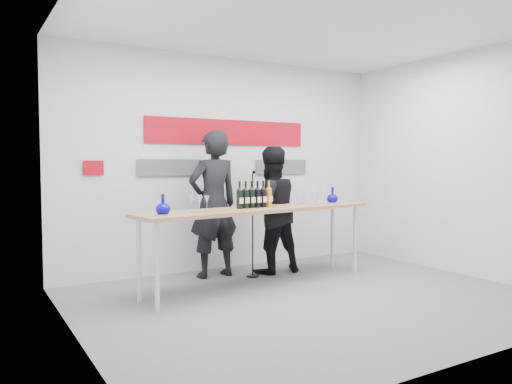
% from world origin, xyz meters
% --- Properties ---
extents(ground, '(5.00, 5.00, 0.00)m').
position_xyz_m(ground, '(0.00, 0.00, 0.00)').
color(ground, slate).
rests_on(ground, ground).
extents(back_wall, '(5.00, 0.04, 3.00)m').
position_xyz_m(back_wall, '(0.00, 2.00, 1.50)').
color(back_wall, silver).
rests_on(back_wall, ground).
extents(signage, '(3.38, 0.02, 0.79)m').
position_xyz_m(signage, '(-0.06, 1.97, 1.81)').
color(signage, '#B10715').
rests_on(signage, back_wall).
extents(tasting_table, '(3.26, 1.02, 0.96)m').
position_xyz_m(tasting_table, '(-0.17, 0.83, 0.89)').
color(tasting_table, tan).
rests_on(tasting_table, ground).
extents(wine_bottles, '(0.53, 0.14, 0.33)m').
position_xyz_m(wine_bottles, '(-0.24, 0.85, 1.13)').
color(wine_bottles, black).
rests_on(wine_bottles, tasting_table).
extents(decanter_left, '(0.16, 0.16, 0.21)m').
position_xyz_m(decanter_left, '(-1.47, 0.71, 1.07)').
color(decanter_left, '#090894').
rests_on(decanter_left, tasting_table).
extents(decanter_right, '(0.16, 0.16, 0.21)m').
position_xyz_m(decanter_right, '(1.11, 1.02, 1.07)').
color(decanter_right, '#090894').
rests_on(decanter_right, tasting_table).
extents(glasses_left, '(0.18, 0.23, 0.18)m').
position_xyz_m(glasses_left, '(-1.03, 0.73, 1.06)').
color(glasses_left, silver).
rests_on(glasses_left, tasting_table).
extents(glasses_right, '(0.38, 0.26, 0.18)m').
position_xyz_m(glasses_right, '(0.72, 0.94, 1.06)').
color(glasses_right, silver).
rests_on(glasses_right, tasting_table).
extents(presenter_left, '(0.73, 0.51, 1.94)m').
position_xyz_m(presenter_left, '(-0.46, 1.55, 0.97)').
color(presenter_left, black).
rests_on(presenter_left, ground).
extents(presenter_right, '(0.88, 0.70, 1.73)m').
position_xyz_m(presenter_right, '(0.32, 1.38, 0.87)').
color(presenter_right, black).
rests_on(presenter_right, ground).
extents(mic_stand, '(0.16, 0.16, 1.41)m').
position_xyz_m(mic_stand, '(-0.01, 1.28, 0.43)').
color(mic_stand, black).
rests_on(mic_stand, ground).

